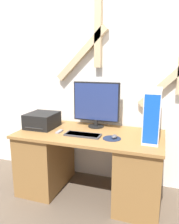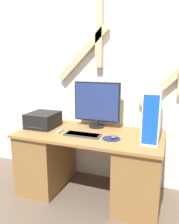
{
  "view_description": "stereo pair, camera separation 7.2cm",
  "coord_description": "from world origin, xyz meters",
  "px_view_note": "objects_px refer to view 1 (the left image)",
  "views": [
    {
      "loc": [
        0.74,
        -1.8,
        1.49
      ],
      "look_at": [
        -0.0,
        0.39,
        0.97
      ],
      "focal_mm": 35.0,
      "sensor_mm": 36.0,
      "label": 1
    },
    {
      "loc": [
        0.81,
        -1.77,
        1.49
      ],
      "look_at": [
        -0.0,
        0.39,
        0.97
      ],
      "focal_mm": 35.0,
      "sensor_mm": 36.0,
      "label": 2
    }
  ],
  "objects_px": {
    "keyboard": "(83,135)",
    "remote_control": "(59,132)",
    "printer": "(42,120)",
    "computer_tower": "(152,115)",
    "mouse": "(114,136)",
    "monitor": "(96,103)"
  },
  "relations": [
    {
      "from": "printer",
      "to": "remote_control",
      "type": "xyz_separation_m",
      "value": [
        0.28,
        -0.11,
        -0.08
      ]
    },
    {
      "from": "mouse",
      "to": "monitor",
      "type": "bearing_deg",
      "value": 131.39
    },
    {
      "from": "keyboard",
      "to": "computer_tower",
      "type": "height_order",
      "value": "computer_tower"
    },
    {
      "from": "mouse",
      "to": "computer_tower",
      "type": "xyz_separation_m",
      "value": [
        0.36,
        0.11,
        0.23
      ]
    },
    {
      "from": "keyboard",
      "to": "printer",
      "type": "distance_m",
      "value": 0.59
    },
    {
      "from": "keyboard",
      "to": "printer",
      "type": "relative_size",
      "value": 1.05
    },
    {
      "from": "keyboard",
      "to": "remote_control",
      "type": "distance_m",
      "value": 0.29
    },
    {
      "from": "remote_control",
      "to": "computer_tower",
      "type": "bearing_deg",
      "value": 5.9
    },
    {
      "from": "printer",
      "to": "monitor",
      "type": "bearing_deg",
      "value": 20.28
    },
    {
      "from": "monitor",
      "to": "printer",
      "type": "xyz_separation_m",
      "value": [
        -0.61,
        -0.22,
        -0.2
      ]
    },
    {
      "from": "mouse",
      "to": "remote_control",
      "type": "xyz_separation_m",
      "value": [
        -0.63,
        0.01,
        -0.01
      ]
    },
    {
      "from": "mouse",
      "to": "remote_control",
      "type": "distance_m",
      "value": 0.63
    },
    {
      "from": "computer_tower",
      "to": "remote_control",
      "type": "relative_size",
      "value": 4.31
    },
    {
      "from": "printer",
      "to": "remote_control",
      "type": "height_order",
      "value": "printer"
    },
    {
      "from": "monitor",
      "to": "printer",
      "type": "distance_m",
      "value": 0.68
    },
    {
      "from": "keyboard",
      "to": "printer",
      "type": "xyz_separation_m",
      "value": [
        -0.57,
        0.14,
        0.08
      ]
    },
    {
      "from": "monitor",
      "to": "remote_control",
      "type": "height_order",
      "value": "monitor"
    },
    {
      "from": "keyboard",
      "to": "computer_tower",
      "type": "xyz_separation_m",
      "value": [
        0.69,
        0.13,
        0.24
      ]
    },
    {
      "from": "computer_tower",
      "to": "printer",
      "type": "distance_m",
      "value": 1.27
    },
    {
      "from": "mouse",
      "to": "printer",
      "type": "distance_m",
      "value": 0.92
    },
    {
      "from": "computer_tower",
      "to": "remote_control",
      "type": "bearing_deg",
      "value": -174.1
    },
    {
      "from": "mouse",
      "to": "computer_tower",
      "type": "bearing_deg",
      "value": 16.72
    }
  ]
}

